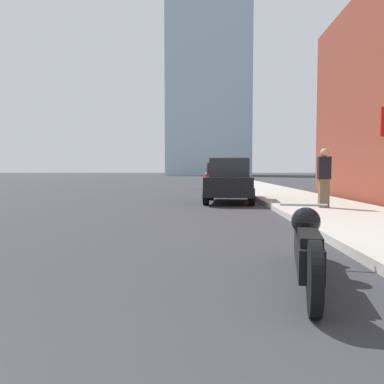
{
  "coord_description": "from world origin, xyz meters",
  "views": [
    {
      "loc": [
        2.09,
        -0.74,
        1.25
      ],
      "look_at": [
        1.85,
        5.44,
        0.9
      ],
      "focal_mm": 35.0,
      "sensor_mm": 36.0,
      "label": 1
    }
  ],
  "objects_px": {
    "motorcycle": "(307,245)",
    "parked_car_silver": "(215,174)",
    "parked_car_black": "(230,181)",
    "parked_car_red": "(218,176)",
    "pedestrian": "(324,177)",
    "parked_car_blue": "(211,173)",
    "parked_car_white": "(215,174)"
  },
  "relations": [
    {
      "from": "parked_car_silver",
      "to": "parked_car_red",
      "type": "bearing_deg",
      "value": -93.98
    },
    {
      "from": "motorcycle",
      "to": "parked_car_red",
      "type": "distance_m",
      "value": 20.65
    },
    {
      "from": "motorcycle",
      "to": "parked_car_silver",
      "type": "bearing_deg",
      "value": 101.6
    },
    {
      "from": "motorcycle",
      "to": "parked_car_blue",
      "type": "relative_size",
      "value": 0.63
    },
    {
      "from": "parked_car_black",
      "to": "pedestrian",
      "type": "distance_m",
      "value": 4.23
    },
    {
      "from": "motorcycle",
      "to": "parked_car_silver",
      "type": "xyz_separation_m",
      "value": [
        -0.05,
        41.73,
        0.45
      ]
    },
    {
      "from": "parked_car_white",
      "to": "pedestrian",
      "type": "xyz_separation_m",
      "value": [
        2.68,
        -24.48,
        0.16
      ]
    },
    {
      "from": "parked_car_silver",
      "to": "parked_car_blue",
      "type": "height_order",
      "value": "parked_car_silver"
    },
    {
      "from": "motorcycle",
      "to": "parked_car_red",
      "type": "height_order",
      "value": "parked_car_red"
    },
    {
      "from": "parked_car_blue",
      "to": "pedestrian",
      "type": "relative_size",
      "value": 2.47
    },
    {
      "from": "parked_car_black",
      "to": "parked_car_blue",
      "type": "relative_size",
      "value": 0.92
    },
    {
      "from": "motorcycle",
      "to": "parked_car_white",
      "type": "relative_size",
      "value": 0.65
    },
    {
      "from": "motorcycle",
      "to": "parked_car_blue",
      "type": "height_order",
      "value": "parked_car_blue"
    },
    {
      "from": "motorcycle",
      "to": "parked_car_blue",
      "type": "bearing_deg",
      "value": 101.97
    },
    {
      "from": "parked_car_black",
      "to": "pedestrian",
      "type": "relative_size",
      "value": 2.28
    },
    {
      "from": "pedestrian",
      "to": "parked_car_red",
      "type": "bearing_deg",
      "value": 101.33
    },
    {
      "from": "parked_car_black",
      "to": "pedestrian",
      "type": "bearing_deg",
      "value": -47.06
    },
    {
      "from": "parked_car_white",
      "to": "parked_car_blue",
      "type": "distance_m",
      "value": 20.43
    },
    {
      "from": "parked_car_red",
      "to": "parked_car_blue",
      "type": "height_order",
      "value": "parked_car_red"
    },
    {
      "from": "parked_car_red",
      "to": "pedestrian",
      "type": "height_order",
      "value": "pedestrian"
    },
    {
      "from": "parked_car_red",
      "to": "parked_car_silver",
      "type": "xyz_separation_m",
      "value": [
        0.32,
        21.09,
        -0.02
      ]
    },
    {
      "from": "parked_car_red",
      "to": "parked_car_blue",
      "type": "xyz_separation_m",
      "value": [
        -0.02,
        31.28,
        -0.06
      ]
    },
    {
      "from": "motorcycle",
      "to": "pedestrian",
      "type": "distance_m",
      "value": 7.43
    },
    {
      "from": "parked_car_red",
      "to": "motorcycle",
      "type": "bearing_deg",
      "value": -90.27
    },
    {
      "from": "parked_car_black",
      "to": "parked_car_blue",
      "type": "bearing_deg",
      "value": 95.45
    },
    {
      "from": "parked_car_black",
      "to": "parked_car_blue",
      "type": "distance_m",
      "value": 41.57
    },
    {
      "from": "motorcycle",
      "to": "parked_car_black",
      "type": "distance_m",
      "value": 10.37
    },
    {
      "from": "parked_car_white",
      "to": "parked_car_black",
      "type": "bearing_deg",
      "value": -86.58
    },
    {
      "from": "motorcycle",
      "to": "parked_car_white",
      "type": "height_order",
      "value": "parked_car_white"
    },
    {
      "from": "pedestrian",
      "to": "parked_car_blue",
      "type": "bearing_deg",
      "value": 93.51
    },
    {
      "from": "parked_car_red",
      "to": "parked_car_black",
      "type": "bearing_deg",
      "value": -90.49
    },
    {
      "from": "parked_car_black",
      "to": "parked_car_white",
      "type": "height_order",
      "value": "parked_car_white"
    }
  ]
}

